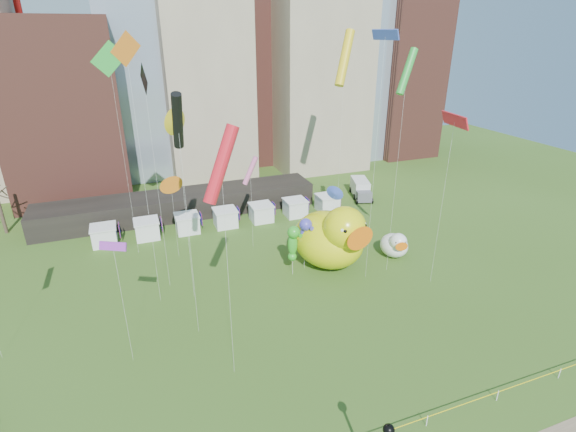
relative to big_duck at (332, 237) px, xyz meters
name	(u,v)px	position (x,y,z in m)	size (l,w,h in m)	color
skyline	(191,48)	(-7.17, 39.61, 17.91)	(101.00, 23.00, 68.00)	brown
pavilion	(180,204)	(-13.42, 20.55, -1.93)	(38.00, 6.00, 3.20)	black
vendor_tents	(226,218)	(-8.40, 14.55, -2.43)	(33.24, 2.80, 2.40)	white
big_duck	(332,237)	(0.00, 0.00, 0.00)	(8.73, 10.64, 7.69)	#DCDD0B
small_duck	(395,245)	(7.81, -0.69, -2.01)	(3.95, 4.65, 3.30)	white
seahorse_green	(293,241)	(-4.62, -0.32, 0.51)	(1.75, 1.95, 5.70)	silver
seahorse_purple	(305,233)	(-2.96, 0.40, 0.77)	(1.69, 1.94, 5.99)	silver
box_truck	(361,188)	(13.94, 17.89, -2.18)	(4.02, 6.59, 2.63)	silver
kite_0	(455,121)	(8.28, -6.75, 13.15)	(1.07, 3.87, 17.33)	silver
kite_1	(250,171)	(-6.71, 7.55, 6.02)	(1.94, 0.58, 11.21)	silver
kite_2	(145,85)	(-17.21, 2.10, 16.29)	(0.40, 2.55, 21.62)	silver
kite_3	(407,72)	(5.31, -3.07, 17.12)	(2.49, 1.62, 22.73)	silver
kite_4	(176,122)	(-15.23, -0.80, 13.62)	(1.56, 1.95, 18.30)	silver
kite_5	(334,193)	(-0.57, -1.28, 5.54)	(0.76, 1.33, 9.80)	silver
kite_6	(127,57)	(-18.38, -0.17, 18.66)	(2.34, 1.32, 24.13)	silver
kite_7	(113,247)	(-21.27, -7.99, 6.55)	(1.90, 1.24, 10.48)	silver
kite_8	(221,165)	(-14.07, -12.06, 12.93)	(2.97, 1.86, 18.92)	silver
kite_10	(178,121)	(-15.76, -6.25, 14.67)	(0.81, 2.54, 20.36)	silver
kite_11	(109,62)	(-19.80, 10.81, 17.66)	(3.47, 0.17, 23.25)	silver
kite_12	(345,58)	(7.13, 12.44, 17.43)	(3.73, 3.43, 24.32)	silver
kite_13	(385,38)	(2.46, -3.48, 20.00)	(1.19, 2.81, 24.20)	silver
kite_14	(171,185)	(-15.47, 8.21, 5.21)	(1.82, 1.02, 9.70)	silver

